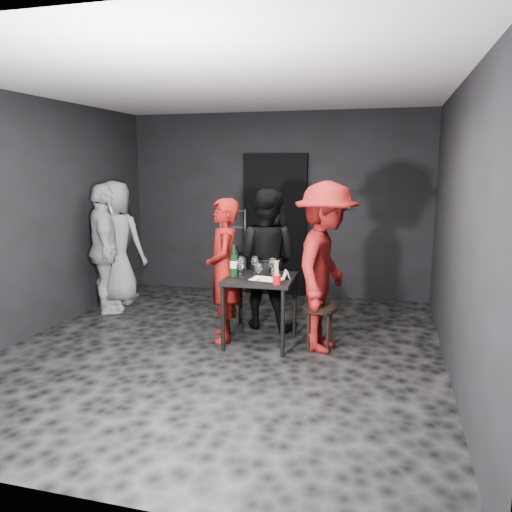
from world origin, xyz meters
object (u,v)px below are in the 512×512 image
(hand_truck, at_px, (232,278))
(stool, at_px, (320,314))
(man_maroon, at_px, (325,252))
(breadstick_cup, at_px, (277,273))
(tasting_table, at_px, (260,286))
(bystander_grey, at_px, (115,233))
(server_red, at_px, (223,266))
(bystander_cream, at_px, (104,241))
(wine_bottle, at_px, (234,264))
(woman_black, at_px, (266,251))

(hand_truck, distance_m, stool, 2.58)
(man_maroon, xyz_separation_m, breadstick_cup, (-0.44, -0.31, -0.18))
(tasting_table, distance_m, bystander_grey, 2.67)
(server_red, xyz_separation_m, bystander_cream, (-1.84, 0.59, 0.13))
(tasting_table, height_order, man_maroon, man_maroon)
(hand_truck, bearing_deg, server_red, -56.58)
(man_maroon, xyz_separation_m, wine_bottle, (-0.97, -0.07, -0.17))
(stool, distance_m, bystander_cream, 3.04)
(stool, xyz_separation_m, wine_bottle, (-0.93, -0.05, 0.50))
(man_maroon, xyz_separation_m, bystander_cream, (-2.96, 0.60, -0.09))
(stool, relative_size, man_maroon, 0.22)
(tasting_table, distance_m, woman_black, 0.67)
(server_red, distance_m, wine_bottle, 0.17)
(server_red, bearing_deg, breadstick_cup, 43.05)
(woman_black, relative_size, bystander_cream, 0.96)
(bystander_grey, bearing_deg, bystander_cream, 105.51)
(breadstick_cup, bearing_deg, bystander_grey, 152.06)
(stool, bearing_deg, breadstick_cup, -144.47)
(woman_black, bearing_deg, server_red, 67.23)
(bystander_cream, height_order, bystander_grey, bystander_grey)
(man_maroon, bearing_deg, hand_truck, 45.22)
(hand_truck, height_order, bystander_grey, bystander_grey)
(hand_truck, height_order, stool, hand_truck)
(stool, xyz_separation_m, bystander_cream, (-2.92, 0.62, 0.58))
(hand_truck, relative_size, server_red, 0.77)
(hand_truck, bearing_deg, man_maroon, -31.92)
(man_maroon, bearing_deg, bystander_cream, 84.02)
(bystander_grey, bearing_deg, wine_bottle, 152.42)
(woman_black, distance_m, wine_bottle, 0.67)
(man_maroon, height_order, bystander_cream, man_maroon)
(tasting_table, height_order, breadstick_cup, breadstick_cup)
(tasting_table, bearing_deg, wine_bottle, -172.24)
(man_maroon, bearing_deg, server_red, 94.99)
(stool, bearing_deg, man_maroon, 29.44)
(woman_black, height_order, man_maroon, man_maroon)
(woman_black, bearing_deg, breadstick_cup, 119.39)
(server_red, xyz_separation_m, bystander_grey, (-1.96, 1.08, 0.16))
(bystander_cream, bearing_deg, tasting_table, -142.05)
(woman_black, relative_size, bystander_grey, 0.93)
(stool, height_order, server_red, server_red)
(wine_bottle, distance_m, breadstick_cup, 0.58)
(bystander_grey, distance_m, breadstick_cup, 2.99)
(tasting_table, xyz_separation_m, wine_bottle, (-0.28, -0.04, 0.23))
(hand_truck, height_order, tasting_table, hand_truck)
(tasting_table, distance_m, breadstick_cup, 0.43)
(wine_bottle, bearing_deg, tasting_table, 7.76)
(hand_truck, relative_size, man_maroon, 0.61)
(man_maroon, distance_m, bystander_cream, 3.02)
(tasting_table, relative_size, bystander_grey, 0.38)
(server_red, height_order, bystander_cream, bystander_cream)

